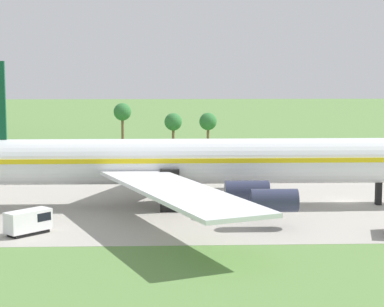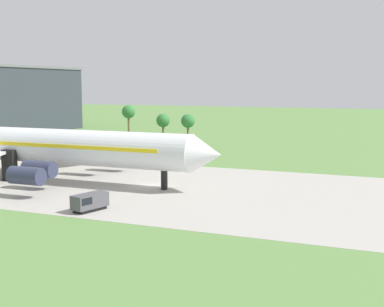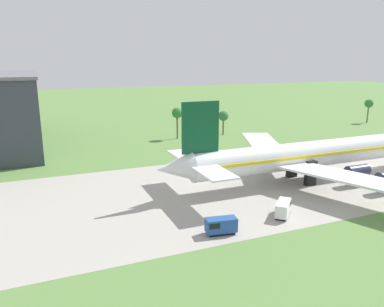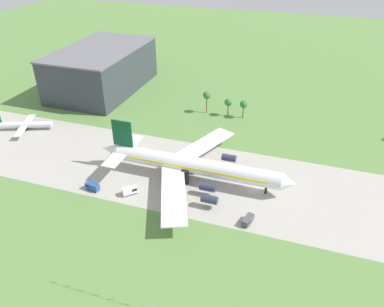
{
  "view_description": "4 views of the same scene",
  "coord_description": "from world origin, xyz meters",
  "px_view_note": "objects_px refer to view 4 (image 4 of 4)",
  "views": [
    {
      "loc": [
        -23.95,
        -90.38,
        17.94
      ],
      "look_at": [
        -20.61,
        -1.99,
        6.88
      ],
      "focal_mm": 65.0,
      "sensor_mm": 36.0,
      "label": 1
    },
    {
      "loc": [
        39.21,
        -75.08,
        16.14
      ],
      "look_at": [
        8.45,
        -1.99,
        5.88
      ],
      "focal_mm": 50.0,
      "sensor_mm": 36.0,
      "label": 2
    },
    {
      "loc": [
        -76.25,
        -66.09,
        26.26
      ],
      "look_at": [
        -49.67,
        -1.99,
        8.79
      ],
      "focal_mm": 35.0,
      "sensor_mm": 36.0,
      "label": 3
    },
    {
      "loc": [
        12.15,
        -103.62,
        76.68
      ],
      "look_at": [
        -24.38,
        5.0,
        6.0
      ],
      "focal_mm": 35.0,
      "sensor_mm": 36.0,
      "label": 4
    }
  ],
  "objects_px": {
    "jet_airliner": "(192,165)",
    "terminal_building": "(102,69)",
    "catering_van": "(130,190)",
    "regional_aircraft": "(24,125)",
    "fuel_truck": "(92,186)",
    "baggage_tug": "(248,220)"
  },
  "relations": [
    {
      "from": "regional_aircraft",
      "to": "catering_van",
      "type": "distance_m",
      "value": 69.1
    },
    {
      "from": "catering_van",
      "to": "terminal_building",
      "type": "height_order",
      "value": "terminal_building"
    },
    {
      "from": "baggage_tug",
      "to": "terminal_building",
      "type": "distance_m",
      "value": 125.13
    },
    {
      "from": "fuel_truck",
      "to": "terminal_building",
      "type": "height_order",
      "value": "terminal_building"
    },
    {
      "from": "jet_airliner",
      "to": "baggage_tug",
      "type": "xyz_separation_m",
      "value": [
        22.93,
        -16.41,
        -4.59
      ]
    },
    {
      "from": "regional_aircraft",
      "to": "fuel_truck",
      "type": "xyz_separation_m",
      "value": [
        50.7,
        -28.41,
        -1.07
      ]
    },
    {
      "from": "catering_van",
      "to": "terminal_building",
      "type": "relative_size",
      "value": 0.08
    },
    {
      "from": "regional_aircraft",
      "to": "fuel_truck",
      "type": "relative_size",
      "value": 4.45
    },
    {
      "from": "jet_airliner",
      "to": "terminal_building",
      "type": "xyz_separation_m",
      "value": [
        -71.87,
        64.67,
        5.32
      ]
    },
    {
      "from": "regional_aircraft",
      "to": "jet_airliner",
      "type": "bearing_deg",
      "value": -8.33
    },
    {
      "from": "jet_airliner",
      "to": "catering_van",
      "type": "distance_m",
      "value": 22.63
    },
    {
      "from": "jet_airliner",
      "to": "regional_aircraft",
      "type": "distance_m",
      "value": 81.53
    },
    {
      "from": "jet_airliner",
      "to": "terminal_building",
      "type": "bearing_deg",
      "value": 138.02
    },
    {
      "from": "baggage_tug",
      "to": "catering_van",
      "type": "relative_size",
      "value": 1.06
    },
    {
      "from": "jet_airliner",
      "to": "baggage_tug",
      "type": "relative_size",
      "value": 13.28
    },
    {
      "from": "fuel_truck",
      "to": "baggage_tug",
      "type": "bearing_deg",
      "value": 0.22
    },
    {
      "from": "regional_aircraft",
      "to": "catering_van",
      "type": "bearing_deg",
      "value": -22.44
    },
    {
      "from": "jet_airliner",
      "to": "catering_van",
      "type": "xyz_separation_m",
      "value": [
        -16.74,
        -14.58,
        -4.39
      ]
    },
    {
      "from": "fuel_truck",
      "to": "terminal_building",
      "type": "relative_size",
      "value": 0.08
    },
    {
      "from": "baggage_tug",
      "to": "terminal_building",
      "type": "xyz_separation_m",
      "value": [
        -94.8,
        81.07,
        9.91
      ]
    },
    {
      "from": "terminal_building",
      "to": "regional_aircraft",
      "type": "bearing_deg",
      "value": -99.38
    },
    {
      "from": "regional_aircraft",
      "to": "baggage_tug",
      "type": "bearing_deg",
      "value": -15.24
    }
  ]
}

